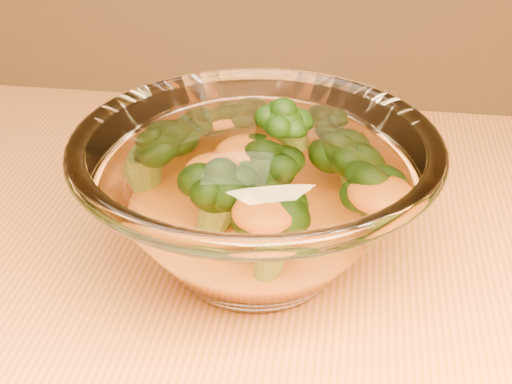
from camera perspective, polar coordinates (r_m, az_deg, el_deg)
glass_bowl at (r=0.46m, az=0.00°, el=-0.54°), size 0.23×0.23×0.10m
cheese_sauce at (r=0.47m, az=-0.00°, el=-2.79°), size 0.12×0.12×0.03m
broccoli_heap at (r=0.46m, az=0.45°, el=1.49°), size 0.17×0.15×0.08m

